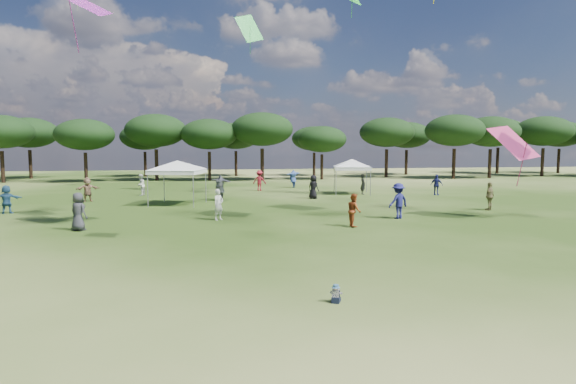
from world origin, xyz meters
name	(u,v)px	position (x,y,z in m)	size (l,w,h in m)	color
ground	(349,328)	(0.00, 0.00, 0.00)	(140.00, 140.00, 0.00)	#2F4815
tree_line	(252,132)	(2.39, 47.41, 5.42)	(108.78, 17.63, 7.77)	black
tent_left	(177,162)	(-4.77, 22.54, 2.76)	(6.07, 6.07, 3.19)	gray
tent_right	(352,161)	(8.53, 27.48, 2.66)	(5.58, 5.58, 3.09)	gray
toddler	(336,294)	(0.17, 1.64, 0.20)	(0.34, 0.37, 0.45)	black
festival_crowd	(250,189)	(0.05, 23.51, 0.86)	(30.12, 23.07, 1.88)	navy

